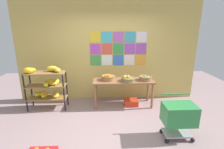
# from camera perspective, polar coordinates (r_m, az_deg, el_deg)

# --- Properties ---
(ground) EXTENTS (9.38, 9.38, 0.00)m
(ground) POSITION_cam_1_polar(r_m,az_deg,el_deg) (3.71, -0.76, -18.73)
(ground) COLOR gray
(back_wall_with_art) EXTENTS (5.15, 0.07, 2.90)m
(back_wall_with_art) POSITION_cam_1_polar(r_m,az_deg,el_deg) (4.81, -1.40, 8.16)
(back_wall_with_art) COLOR tan
(back_wall_with_art) RESTS_ON ground
(banana_shelf_unit) EXTENTS (1.00, 0.44, 1.15)m
(banana_shelf_unit) POSITION_cam_1_polar(r_m,az_deg,el_deg) (4.66, -21.47, -2.94)
(banana_shelf_unit) COLOR black
(banana_shelf_unit) RESTS_ON ground
(display_table) EXTENTS (1.62, 0.59, 0.73)m
(display_table) POSITION_cam_1_polar(r_m,az_deg,el_deg) (4.53, 3.87, -3.01)
(display_table) COLOR #925F3C
(display_table) RESTS_ON ground
(fruit_basket_left) EXTENTS (0.34, 0.34, 0.14)m
(fruit_basket_left) POSITION_cam_1_polar(r_m,az_deg,el_deg) (4.54, 11.30, -1.14)
(fruit_basket_left) COLOR #927149
(fruit_basket_left) RESTS_ON display_table
(fruit_basket_back_left) EXTENTS (0.37, 0.37, 0.18)m
(fruit_basket_back_left) POSITION_cam_1_polar(r_m,az_deg,el_deg) (4.47, -1.27, -0.96)
(fruit_basket_back_left) COLOR #9F7240
(fruit_basket_back_left) RESTS_ON display_table
(fruit_basket_centre) EXTENTS (0.38, 0.38, 0.17)m
(fruit_basket_centre) POSITION_cam_1_polar(r_m,az_deg,el_deg) (4.41, 5.53, -1.43)
(fruit_basket_centre) COLOR olive
(fruit_basket_centre) RESTS_ON display_table
(produce_crate_under_table) EXTENTS (0.37, 0.30, 0.16)m
(produce_crate_under_table) POSITION_cam_1_polar(r_m,az_deg,el_deg) (4.74, 6.46, -9.42)
(produce_crate_under_table) COLOR red
(produce_crate_under_table) RESTS_ON ground
(shopping_cart) EXTENTS (0.60, 0.45, 0.84)m
(shopping_cart) POSITION_cam_1_polar(r_m,az_deg,el_deg) (3.52, 21.84, -12.79)
(shopping_cart) COLOR black
(shopping_cart) RESTS_ON ground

